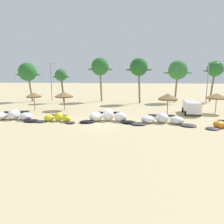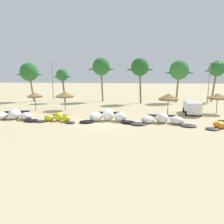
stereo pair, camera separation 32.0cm
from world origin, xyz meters
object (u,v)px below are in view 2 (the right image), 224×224
(kite_far_left, at_px, (13,116))
(lamppost_west, at_px, (53,80))
(palm_right_of_gap, at_px, (217,69))
(parked_van, at_px, (192,106))
(beach_umbrella_outermost, at_px, (218,96))
(palm_center_left, at_px, (140,68))
(beach_umbrella_near_palms, at_px, (168,97))
(palm_left, at_px, (62,76))
(lamppost_west_center, at_px, (210,80))
(palm_left_of_gap, at_px, (101,67))
(beach_umbrella_middle, at_px, (65,94))
(kite_left_of_center, at_px, (108,117))
(kite_center, at_px, (162,120))
(palm_center_right, at_px, (179,70))
(kite_left, at_px, (58,118))
(beach_umbrella_near_van, at_px, (35,95))
(palm_leftmost, at_px, (29,72))

(kite_far_left, distance_m, lamppost_west, 21.67)
(palm_right_of_gap, bearing_deg, parked_van, -117.53)
(beach_umbrella_outermost, bearing_deg, palm_right_of_gap, 72.95)
(parked_van, relative_size, palm_center_left, 0.58)
(beach_umbrella_near_palms, xyz_separation_m, palm_left, (-19.84, 12.43, 2.85))
(kite_far_left, bearing_deg, lamppost_west_center, 34.04)
(beach_umbrella_outermost, bearing_deg, palm_left_of_gap, 146.31)
(kite_far_left, xyz_separation_m, palm_center_left, (15.79, 18.58, 6.60))
(beach_umbrella_middle, xyz_separation_m, beach_umbrella_near_palms, (15.83, -2.45, 0.08))
(beach_umbrella_middle, relative_size, beach_umbrella_near_palms, 0.97)
(beach_umbrella_middle, relative_size, beach_umbrella_outermost, 0.97)
(palm_left, bearing_deg, kite_left_of_center, -55.16)
(palm_left_of_gap, distance_m, lamppost_west_center, 22.20)
(kite_center, relative_size, palm_center_right, 0.89)
(kite_left, bearing_deg, palm_right_of_gap, 42.35)
(kite_left, xyz_separation_m, palm_left_of_gap, (1.63, 21.07, 6.90))
(kite_far_left, relative_size, beach_umbrella_middle, 2.59)
(beach_umbrella_near_palms, xyz_separation_m, parked_van, (3.62, 1.66, -1.54))
(kite_left, xyz_separation_m, kite_left_of_center, (6.09, 0.82, 0.16))
(palm_left, xyz_separation_m, palm_right_of_gap, (31.85, 5.34, 1.39))
(kite_far_left, relative_size, beach_umbrella_outermost, 2.51)
(kite_center, height_order, beach_umbrella_near_palms, beach_umbrella_near_palms)
(beach_umbrella_middle, relative_size, palm_left_of_gap, 0.32)
(kite_left, relative_size, lamppost_west_center, 0.64)
(parked_van, bearing_deg, palm_left, 155.34)
(beach_umbrella_middle, relative_size, lamppost_west, 0.36)
(palm_left_of_gap, bearing_deg, kite_left, -94.43)
(beach_umbrella_near_palms, bearing_deg, palm_center_right, 75.73)
(kite_left_of_center, height_order, palm_center_left, palm_center_left)
(kite_far_left, bearing_deg, parked_van, 17.05)
(beach_umbrella_near_van, height_order, palm_center_right, palm_center_right)
(kite_left_of_center, bearing_deg, palm_center_right, 60.40)
(beach_umbrella_near_van, relative_size, lamppost_west_center, 0.35)
(beach_umbrella_outermost, bearing_deg, beach_umbrella_middle, 179.66)
(beach_umbrella_near_van, distance_m, palm_left_of_gap, 16.53)
(beach_umbrella_near_van, xyz_separation_m, parked_van, (24.22, -0.24, -1.39))
(palm_center_left, bearing_deg, kite_far_left, -130.35)
(kite_left_of_center, relative_size, lamppost_west_center, 0.87)
(beach_umbrella_near_palms, relative_size, palm_center_right, 0.36)
(kite_center, relative_size, beach_umbrella_outermost, 2.48)
(palm_right_of_gap, relative_size, lamppost_west_center, 1.06)
(lamppost_west, bearing_deg, palm_left_of_gap, -1.07)
(kite_far_left, distance_m, palm_left_of_gap, 23.20)
(beach_umbrella_outermost, height_order, palm_leftmost, palm_leftmost)
(kite_center, height_order, beach_umbrella_middle, beach_umbrella_middle)
(kite_left_of_center, distance_m, lamppost_west, 25.89)
(palm_center_right, distance_m, palm_right_of_gap, 8.31)
(beach_umbrella_near_palms, relative_size, beach_umbrella_outermost, 1.00)
(kite_far_left, xyz_separation_m, beach_umbrella_near_palms, (19.82, 5.53, 2.14))
(beach_umbrella_outermost, xyz_separation_m, parked_van, (-3.65, -0.65, -1.49))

